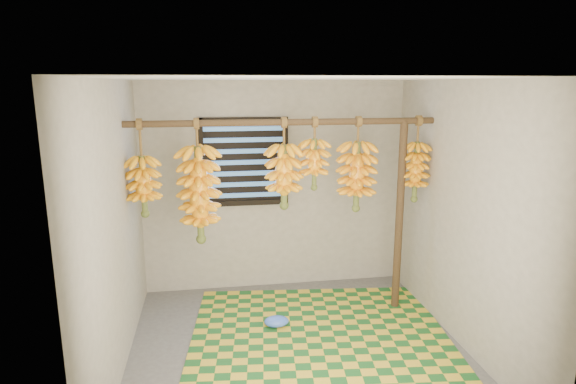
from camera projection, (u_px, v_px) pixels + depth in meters
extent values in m
cube|color=#4C4C4C|center=(298.00, 351.00, 4.36)|extent=(3.00, 3.00, 0.01)
cube|color=silver|center=(299.00, 78.00, 3.83)|extent=(3.00, 3.00, 0.01)
cube|color=gray|center=(275.00, 187.00, 5.54)|extent=(3.00, 0.01, 2.40)
cube|color=gray|center=(114.00, 232.00, 3.86)|extent=(0.01, 3.00, 2.40)
cube|color=gray|center=(462.00, 216.00, 4.33)|extent=(0.01, 3.00, 2.40)
cube|color=black|center=(244.00, 162.00, 5.40)|extent=(1.00, 0.04, 1.00)
cylinder|color=#49371D|center=(285.00, 122.00, 4.59)|extent=(3.00, 0.06, 0.06)
cylinder|color=#49371D|center=(399.00, 218.00, 5.00)|extent=(0.08, 0.08, 2.00)
cube|color=#185420|center=(319.00, 331.00, 4.68)|extent=(2.63, 2.20, 0.01)
ellipsoid|color=blue|center=(276.00, 321.00, 4.76)|extent=(0.25, 0.18, 0.10)
cylinder|color=brown|center=(140.00, 140.00, 4.41)|extent=(0.02, 0.02, 0.35)
cylinder|color=#4C5923|center=(143.00, 184.00, 4.50)|extent=(0.06, 0.06, 0.53)
cylinder|color=brown|center=(197.00, 135.00, 4.48)|extent=(0.02, 0.02, 0.28)
cylinder|color=#4C5923|center=(199.00, 193.00, 4.60)|extent=(0.07, 0.07, 0.89)
cylinder|color=brown|center=(284.00, 134.00, 4.61)|extent=(0.02, 0.02, 0.28)
cylinder|color=#4C5923|center=(284.00, 175.00, 4.70)|extent=(0.06, 0.06, 0.58)
cylinder|color=brown|center=(315.00, 130.00, 4.65)|extent=(0.02, 0.02, 0.22)
cylinder|color=#4C5923|center=(314.00, 162.00, 4.72)|extent=(0.05, 0.05, 0.47)
cylinder|color=brown|center=(358.00, 132.00, 4.73)|extent=(0.02, 0.02, 0.26)
cylinder|color=#4C5923|center=(357.00, 175.00, 4.82)|extent=(0.06, 0.06, 0.66)
cylinder|color=brown|center=(418.00, 131.00, 4.83)|extent=(0.02, 0.02, 0.27)
cylinder|color=#4C5923|center=(416.00, 170.00, 4.91)|extent=(0.05, 0.05, 0.58)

